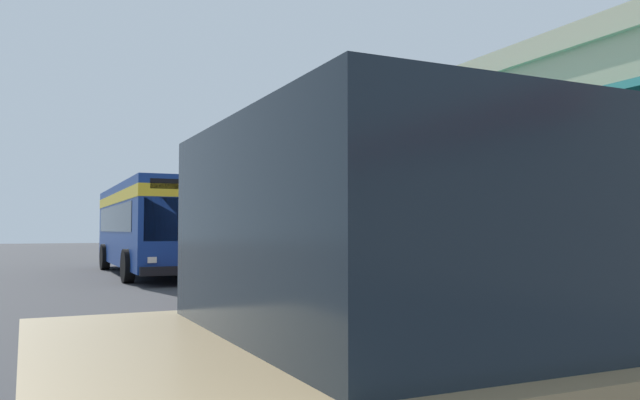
% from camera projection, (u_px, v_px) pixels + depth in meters
% --- Properties ---
extents(ground, '(120.00, 120.00, 0.00)m').
position_uv_depth(ground, '(407.00, 274.00, 22.07)').
color(ground, '#38383A').
extents(curb_strip, '(35.91, 0.50, 0.12)m').
position_uv_depth(curb_strip, '(273.00, 274.00, 21.42)').
color(curb_strip, '#9E998E').
rests_on(curb_strip, ground).
extents(plaza_building, '(30.22, 13.87, 6.67)m').
position_uv_depth(plaza_building, '(491.00, 187.00, 25.78)').
color(plaza_building, '#C6B793').
rests_on(plaza_building, ground).
extents(transit_bus, '(11.27, 3.03, 3.34)m').
position_uv_depth(transit_bus, '(152.00, 222.00, 22.37)').
color(transit_bus, navy).
rests_on(transit_bus, ground).
extents(parked_sedan_blue, '(2.87, 4.62, 1.47)m').
position_uv_depth(parked_sedan_blue, '(469.00, 307.00, 6.58)').
color(parked_sedan_blue, navy).
rests_on(parked_sedan_blue, ground).
extents(parked_suv_tan, '(2.75, 4.82, 1.97)m').
position_uv_depth(parked_suv_tan, '(588.00, 349.00, 2.88)').
color(parked_suv_tan, '#9E845B').
rests_on(parked_suv_tan, ground).
extents(parked_sedan_red, '(2.58, 4.48, 1.47)m').
position_uv_depth(parked_sedan_red, '(311.00, 267.00, 13.55)').
color(parked_sedan_red, maroon).
rests_on(parked_sedan_red, ground).
extents(pedestrian, '(0.68, 0.50, 1.77)m').
position_uv_depth(pedestrian, '(301.00, 250.00, 17.38)').
color(pedestrian, '#38383D').
rests_on(pedestrian, ground).
extents(potted_palm, '(1.91, 1.86, 3.11)m').
position_uv_depth(potted_palm, '(224.00, 246.00, 31.15)').
color(potted_palm, gray).
rests_on(potted_palm, ground).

